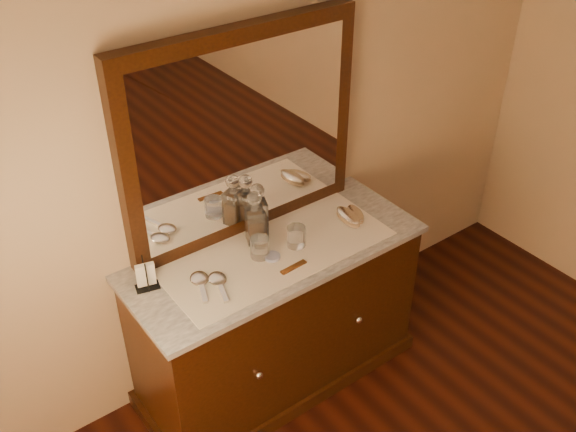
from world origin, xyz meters
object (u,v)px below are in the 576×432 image
object	(u,v)px
brush_far	(355,214)
hand_mirror_outer	(200,281)
comb	(294,267)
dresser_cabinet	(276,318)
hand_mirror_inner	(218,281)
decanter_left	(255,222)
decanter_right	(258,215)
brush_near	(348,217)
pin_dish	(272,257)
mirror_frame	(242,135)
napkin_rack	(146,276)

from	to	relation	value
brush_far	hand_mirror_outer	distance (m)	0.88
comb	brush_far	world-z (taller)	brush_far
dresser_cabinet	hand_mirror_outer	world-z (taller)	hand_mirror_outer
dresser_cabinet	hand_mirror_inner	size ratio (longest dim) A/B	6.51
dresser_cabinet	decanter_left	distance (m)	0.56
hand_mirror_inner	brush_far	bearing A→B (deg)	1.23
comb	decanter_right	world-z (taller)	decanter_right
brush_far	brush_near	bearing A→B (deg)	178.55
hand_mirror_inner	pin_dish	bearing A→B (deg)	0.53
decanter_right	hand_mirror_inner	bearing A→B (deg)	-150.18
dresser_cabinet	hand_mirror_inner	xyz separation A→B (m)	(-0.34, -0.05, 0.45)
decanter_left	hand_mirror_inner	world-z (taller)	decanter_left
decanter_right	mirror_frame	bearing A→B (deg)	97.04
mirror_frame	hand_mirror_outer	size ratio (longest dim) A/B	5.51
decanter_left	decanter_right	distance (m)	0.06
hand_mirror_inner	comb	bearing A→B (deg)	-19.16
mirror_frame	pin_dish	xyz separation A→B (m)	(-0.05, -0.29, -0.49)
napkin_rack	decanter_right	world-z (taller)	decanter_right
dresser_cabinet	comb	xyz separation A→B (m)	(-0.01, -0.16, 0.45)
pin_dish	hand_mirror_inner	xyz separation A→B (m)	(-0.29, -0.00, 0.00)
mirror_frame	hand_mirror_outer	distance (m)	0.68
mirror_frame	decanter_right	bearing A→B (deg)	-82.96
brush_near	napkin_rack	bearing A→B (deg)	172.14
comb	hand_mirror_outer	xyz separation A→B (m)	(-0.39, 0.16, 0.00)
napkin_rack	pin_dish	bearing A→B (deg)	-15.93
comb	napkin_rack	size ratio (longest dim) A/B	0.90
dresser_cabinet	comb	distance (m)	0.48
brush_far	pin_dish	bearing A→B (deg)	-178.38
dresser_cabinet	hand_mirror_inner	distance (m)	0.57
decanter_left	hand_mirror_inner	xyz separation A→B (m)	(-0.30, -0.16, -0.10)
napkin_rack	decanter_left	world-z (taller)	decanter_left
pin_dish	hand_mirror_outer	world-z (taller)	hand_mirror_outer
decanter_left	hand_mirror_inner	size ratio (longest dim) A/B	1.27
comb	hand_mirror_inner	distance (m)	0.35
brush_far	decanter_right	bearing A→B (deg)	158.33
decanter_left	brush_near	size ratio (longest dim) A/B	1.52
dresser_cabinet	brush_far	xyz separation A→B (m)	(0.47, -0.03, 0.46)
decanter_left	hand_mirror_outer	world-z (taller)	decanter_left
brush_near	mirror_frame	bearing A→B (deg)	147.42
mirror_frame	dresser_cabinet	bearing A→B (deg)	-90.00
decanter_left	napkin_rack	bearing A→B (deg)	179.79
comb	napkin_rack	world-z (taller)	napkin_rack
pin_dish	comb	bearing A→B (deg)	-72.82
brush_far	comb	bearing A→B (deg)	-164.90
dresser_cabinet	mirror_frame	distance (m)	0.97
mirror_frame	brush_near	world-z (taller)	mirror_frame
pin_dish	comb	size ratio (longest dim) A/B	0.55
comb	hand_mirror_outer	world-z (taller)	hand_mirror_outer
comb	dresser_cabinet	bearing A→B (deg)	82.28
mirror_frame	decanter_right	size ratio (longest dim) A/B	4.35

